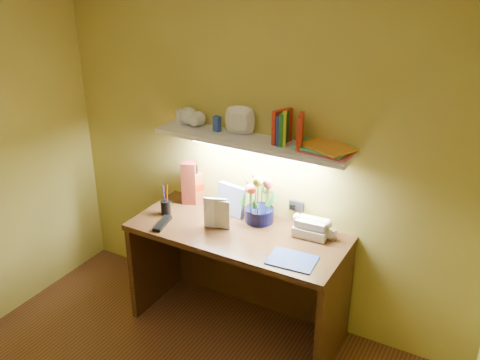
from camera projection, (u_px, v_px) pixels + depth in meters
name	position (u px, v px, depth m)	size (l,w,h in m)	color
desk	(237.00, 280.00, 3.57)	(1.40, 0.60, 0.75)	#331A0D
flower_bouquet	(260.00, 198.00, 3.46)	(0.21, 0.21, 0.33)	#050832
telephone	(312.00, 226.00, 3.34)	(0.21, 0.16, 0.13)	white
desk_clock	(331.00, 234.00, 3.31)	(0.07, 0.03, 0.07)	silver
whisky_bottle	(196.00, 184.00, 3.74)	(0.07, 0.07, 0.28)	#B15023
whisky_box	(190.00, 182.00, 3.73)	(0.10, 0.10, 0.31)	#5D2113
pen_cup	(166.00, 203.00, 3.59)	(0.07, 0.07, 0.17)	black
art_card	(231.00, 200.00, 3.58)	(0.21, 0.04, 0.21)	white
tv_remote	(162.00, 223.00, 3.48)	(0.05, 0.20, 0.02)	black
blue_folder	(292.00, 260.00, 3.09)	(0.27, 0.20, 0.01)	#2545AF
desk_book_a	(208.00, 213.00, 3.43)	(0.15, 0.02, 0.20)	beige
desk_book_b	(204.00, 212.00, 3.42)	(0.15, 0.02, 0.21)	white
wall_shelf	(256.00, 136.00, 3.30)	(1.32, 0.30, 0.24)	white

